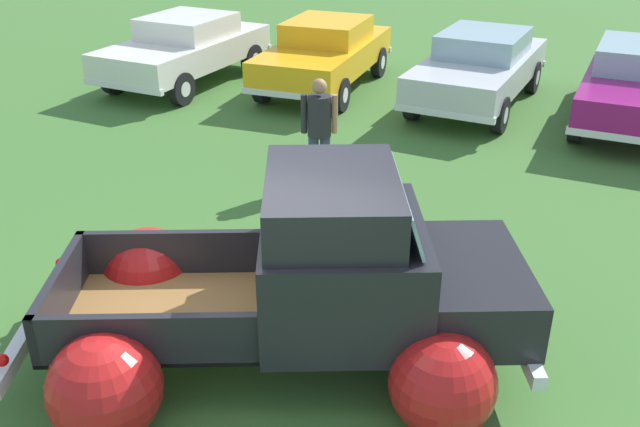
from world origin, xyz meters
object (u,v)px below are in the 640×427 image
Objects in this scene: show_car_1 at (325,52)px; spectator_0 at (319,127)px; vintage_pickup_truck at (314,292)px; show_car_2 at (479,66)px; show_car_3 at (638,81)px; show_car_0 at (185,47)px.

show_car_1 is 5.13m from spectator_0.
vintage_pickup_truck is 4.09m from spectator_0.
show_car_3 is at bearing 94.96° from show_car_2.
show_car_0 is 6.25m from show_car_2.
show_car_0 is at bearing -78.04° from show_car_1.
show_car_1 is at bearing -86.29° from show_car_3.
show_car_3 is 6.49m from spectator_0.
show_car_0 is at bearing -81.94° from show_car_3.
spectator_0 reaches higher than show_car_3.
show_car_3 is at bearing 117.49° from spectator_0.
show_car_2 is (6.24, 0.32, -0.00)m from show_car_0.
show_car_2 is (3.23, -0.18, 0.00)m from show_car_1.
show_car_3 is at bearing 99.30° from show_car_0.
show_car_0 is (-5.66, 8.33, 0.03)m from vintage_pickup_truck.
vintage_pickup_truck is 1.12× the size of show_car_0.
show_car_3 is at bearing 48.62° from vintage_pickup_truck.
vintage_pickup_truck is 1.09× the size of show_car_2.
show_car_1 is at bearing 108.05° from show_car_0.
show_car_0 is 6.28m from spectator_0.
show_car_2 is at bearing 101.58° from show_car_0.
show_car_0 and show_car_1 have the same top height.
spectator_0 is (4.46, -4.42, 0.15)m from show_car_0.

